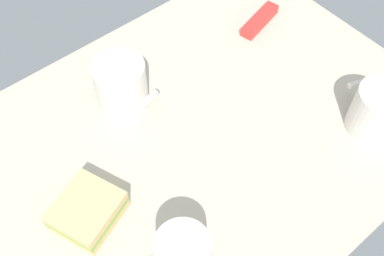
{
  "coord_description": "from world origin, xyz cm",
  "views": [
    {
      "loc": [
        -29.51,
        -35.67,
        71.17
      ],
      "look_at": [
        0.0,
        0.0,
        5.0
      ],
      "focal_mm": 43.23,
      "sensor_mm": 36.0,
      "label": 1
    }
  ],
  "objects": [
    {
      "name": "tabletop",
      "position": [
        0.0,
        0.0,
        1.0
      ],
      "size": [
        90.0,
        64.0,
        2.0
      ],
      "primitive_type": "cube",
      "color": "#BCB29E",
      "rests_on": "ground"
    },
    {
      "name": "snack_bar",
      "position": [
        30.21,
        13.6,
        3.0
      ],
      "size": [
        11.44,
        5.43,
        2.0
      ],
      "primitive_type": "cube",
      "rotation": [
        0.0,
        0.0,
        0.25
      ],
      "color": "red",
      "rests_on": "tabletop"
    },
    {
      "name": "coffee_mug_spare",
      "position": [
        -4.76,
        14.36,
        7.21
      ],
      "size": [
        9.45,
        12.07,
        10.15
      ],
      "color": "silver",
      "rests_on": "tabletop"
    },
    {
      "name": "coffee_mug_milky",
      "position": [
        26.83,
        -18.77,
        6.76
      ],
      "size": [
        9.32,
        11.9,
        9.25
      ],
      "color": "silver",
      "rests_on": "tabletop"
    },
    {
      "name": "sandwich_main",
      "position": [
        -22.49,
        -1.35,
        4.2
      ],
      "size": [
        12.62,
        12.05,
        4.4
      ],
      "color": "#DBB77A",
      "rests_on": "tabletop"
    },
    {
      "name": "coffee_mug_black",
      "position": [
        -15.93,
        -17.17,
        6.49
      ],
      "size": [
        10.48,
        8.16,
        8.71
      ],
      "color": "silver",
      "rests_on": "tabletop"
    }
  ]
}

